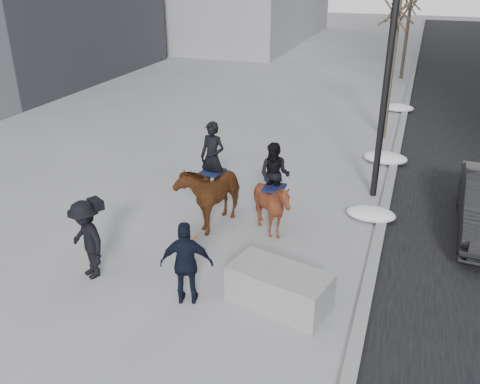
% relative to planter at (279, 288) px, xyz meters
% --- Properties ---
extents(ground, '(120.00, 120.00, 0.00)m').
position_rel_planter_xyz_m(ground, '(-1.40, 0.46, -0.39)').
color(ground, gray).
rests_on(ground, ground).
extents(curb, '(0.25, 90.00, 0.12)m').
position_rel_planter_xyz_m(curb, '(1.60, 10.46, -0.33)').
color(curb, gray).
rests_on(curb, ground).
extents(planter, '(2.11, 1.40, 0.78)m').
position_rel_planter_xyz_m(planter, '(0.00, 0.00, 0.00)').
color(planter, gray).
rests_on(planter, ground).
extents(tree_near, '(1.20, 1.20, 5.49)m').
position_rel_planter_xyz_m(tree_near, '(1.00, 11.25, 2.36)').
color(tree_near, '#3C2F23').
rests_on(tree_near, ground).
extents(tree_far, '(1.20, 1.20, 4.92)m').
position_rel_planter_xyz_m(tree_far, '(1.00, 22.43, 2.07)').
color(tree_far, '#35261F').
rests_on(tree_far, ground).
extents(mounted_left, '(1.25, 2.16, 2.63)m').
position_rel_planter_xyz_m(mounted_left, '(-2.55, 2.76, 0.59)').
color(mounted_left, '#461A0E').
rests_on(mounted_left, ground).
extents(mounted_right, '(1.23, 1.38, 2.31)m').
position_rel_planter_xyz_m(mounted_right, '(-0.93, 2.69, 0.54)').
color(mounted_right, '#4C1C0F').
rests_on(mounted_right, ground).
extents(feeder, '(1.11, 1.00, 1.75)m').
position_rel_planter_xyz_m(feeder, '(-1.72, -0.50, 0.49)').
color(feeder, black).
rests_on(feeder, ground).
extents(camera_crew, '(1.31, 1.12, 1.75)m').
position_rel_planter_xyz_m(camera_crew, '(-4.06, -0.37, 0.50)').
color(camera_crew, black).
rests_on(camera_crew, ground).
extents(lamppost, '(0.25, 2.16, 9.09)m').
position_rel_planter_xyz_m(lamppost, '(1.20, 5.64, 4.61)').
color(lamppost, black).
rests_on(lamppost, ground).
extents(snow_piles, '(1.43, 11.78, 0.36)m').
position_rel_planter_xyz_m(snow_piles, '(1.30, 9.48, -0.22)').
color(snow_piles, silver).
rests_on(snow_piles, ground).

